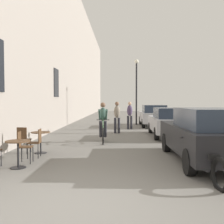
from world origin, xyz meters
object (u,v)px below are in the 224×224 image
(cafe_table_near, at_px, (18,148))
(parked_motorcycle, at_px, (204,161))
(cafe_chair_mid_toward_street, at_px, (37,141))
(cyclist_on_bicycle, at_px, (103,123))
(pedestrian_near, at_px, (117,115))
(parked_car_second, at_px, (169,122))
(parked_car_third, at_px, (153,115))
(parked_car_nearest, at_px, (206,134))
(cafe_table_mid, at_px, (41,138))
(pedestrian_mid, at_px, (130,114))
(street_lamp, at_px, (136,83))
(cafe_chair_mid_toward_wall, at_px, (23,138))
(cafe_chair_near_toward_wall, at_px, (23,145))

(cafe_table_near, distance_m, parked_motorcycle, 4.63)
(cafe_chair_mid_toward_street, distance_m, parked_motorcycle, 4.97)
(cafe_table_near, xyz_separation_m, cyclist_on_bicycle, (1.95, 4.44, 0.29))
(pedestrian_near, relative_size, parked_car_second, 0.43)
(cafe_table_near, height_order, pedestrian_near, pedestrian_near)
(cyclist_on_bicycle, relative_size, parked_car_third, 0.41)
(cafe_table_near, relative_size, parked_car_nearest, 0.16)
(cafe_table_mid, relative_size, pedestrian_mid, 0.42)
(street_lamp, bearing_deg, cafe_table_near, -107.06)
(cafe_table_mid, distance_m, cafe_chair_mid_toward_street, 0.67)
(cyclist_on_bicycle, xyz_separation_m, parked_motorcycle, (2.60, -5.30, -0.41))
(cafe_chair_mid_toward_street, xyz_separation_m, cafe_chair_mid_toward_wall, (-0.64, 0.59, 0.00))
(cafe_chair_mid_toward_wall, height_order, parked_motorcycle, cafe_chair_mid_toward_wall)
(pedestrian_near, relative_size, parked_car_third, 0.41)
(cafe_chair_near_toward_wall, xyz_separation_m, cafe_chair_mid_toward_street, (0.15, 0.75, 0.00))
(cafe_chair_near_toward_wall, xyz_separation_m, pedestrian_mid, (3.38, 9.05, 0.46))
(street_lamp, xyz_separation_m, parked_car_third, (1.13, -1.05, -2.33))
(cafe_table_near, xyz_separation_m, parked_car_nearest, (5.13, 0.78, 0.29))
(cafe_chair_near_toward_wall, distance_m, cafe_table_mid, 1.41)
(street_lamp, distance_m, parked_car_nearest, 12.30)
(pedestrian_mid, height_order, parked_car_third, pedestrian_mid)
(street_lamp, bearing_deg, cafe_chair_mid_toward_wall, -112.39)
(cafe_chair_near_toward_wall, height_order, cafe_chair_mid_toward_street, same)
(cafe_chair_near_toward_wall, xyz_separation_m, street_lamp, (4.01, 12.25, 2.59))
(cafe_chair_near_toward_wall, height_order, parked_car_third, parked_car_third)
(parked_motorcycle, bearing_deg, cafe_chair_near_toward_wall, 163.02)
(cafe_table_mid, bearing_deg, parked_motorcycle, -31.77)
(cafe_chair_near_toward_wall, bearing_deg, pedestrian_mid, 69.53)
(cafe_table_near, height_order, parked_car_second, parked_car_second)
(cyclist_on_bicycle, xyz_separation_m, pedestrian_near, (0.58, 3.14, 0.17))
(cafe_chair_mid_toward_wall, xyz_separation_m, parked_car_third, (5.63, 9.87, 0.26))
(cafe_chair_near_toward_wall, distance_m, street_lamp, 13.15)
(street_lamp, relative_size, parked_car_second, 1.20)
(cafe_chair_mid_toward_street, xyz_separation_m, street_lamp, (3.86, 11.51, 2.59))
(cafe_chair_mid_toward_street, distance_m, street_lamp, 12.41)
(cafe_chair_near_toward_wall, bearing_deg, cafe_chair_mid_toward_street, 78.89)
(cafe_chair_mid_toward_wall, xyz_separation_m, pedestrian_near, (3.09, 5.69, 0.46))
(pedestrian_mid, height_order, street_lamp, street_lamp)
(parked_motorcycle, bearing_deg, cafe_table_near, 169.25)
(street_lamp, bearing_deg, parked_car_third, -42.91)
(pedestrian_near, distance_m, parked_motorcycle, 8.70)
(cyclist_on_bicycle, bearing_deg, cafe_chair_mid_toward_wall, -134.57)
(cyclist_on_bicycle, distance_m, pedestrian_near, 3.20)
(street_lamp, relative_size, parked_car_nearest, 1.11)
(cafe_table_mid, bearing_deg, cafe_chair_mid_toward_street, -83.48)
(cafe_chair_mid_toward_wall, relative_size, pedestrian_mid, 0.51)
(pedestrian_near, xyz_separation_m, pedestrian_mid, (0.78, 2.02, -0.00))
(cafe_chair_mid_toward_wall, bearing_deg, cafe_chair_mid_toward_street, -42.51)
(cyclist_on_bicycle, distance_m, parked_car_second, 3.66)
(cafe_chair_mid_toward_street, distance_m, pedestrian_mid, 8.92)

